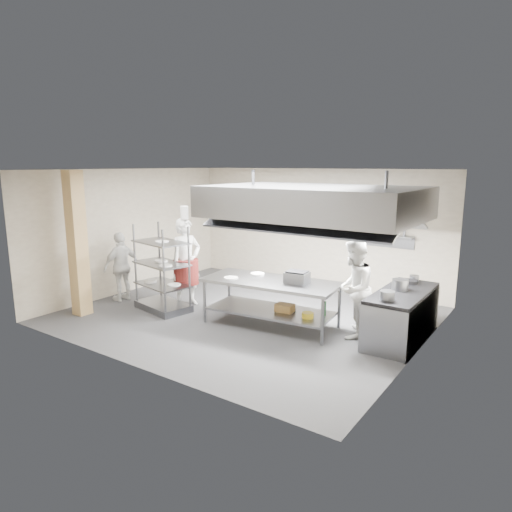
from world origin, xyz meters
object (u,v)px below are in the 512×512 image
Objects in this scene: chef_line at (353,289)px; griddle at (297,278)px; chef_head at (186,262)px; cooking_range at (401,317)px; island at (271,303)px; pass_rack at (162,268)px; stockpot at (400,285)px; chef_plating at (122,266)px.

chef_line is 1.06m from griddle.
chef_head reaches higher than chef_line.
chef_head is at bearing -93.40° from chef_line.
cooking_range is at bearing 106.22° from chef_line.
island is 2.55m from pass_rack.
stockpot is at bearing 14.97° from griddle.
chef_plating reaches higher than stockpot.
chef_plating is at bearing -176.91° from griddle.
stockpot reaches higher than island.
chef_head is at bearing 172.52° from island.
chef_line is at bearing -151.32° from stockpot.
chef_plating reaches higher than island.
griddle is (4.26, 0.63, 0.22)m from chef_plating.
griddle is at bearing 23.12° from pass_rack.
chef_plating is at bearing -88.88° from chef_line.
pass_rack reaches higher than chef_plating.
cooking_range is 1.11× the size of chef_line.
chef_line is (3.99, 0.87, -0.02)m from pass_rack.
cooking_range is at bearing 13.32° from griddle.
chef_head is 2.76m from griddle.
griddle is at bearing 104.11° from chef_plating.
chef_plating is (-1.50, -0.55, -0.18)m from chef_head.
island is 1.64m from chef_line.
cooking_range is 7.00× the size of stockpot.
pass_rack is 1.03× the size of chef_line.
griddle reaches higher than stockpot.
griddle is (-1.03, -0.25, 0.11)m from chef_line.
island is 0.77m from griddle.
chef_line is at bearing -155.47° from cooking_range.
stockpot is at bearing 110.36° from chef_line.
cooking_range is 4.73× the size of griddle.
chef_head is at bearing -170.95° from stockpot.
stockpot is (-0.07, 0.03, 0.58)m from cooking_range.
chef_line is at bearing 23.63° from pass_rack.
griddle is (2.76, 0.07, 0.03)m from chef_head.
chef_line is (3.79, 0.33, -0.08)m from chef_head.
chef_head is 4.63× the size of griddle.
island reaches higher than cooking_range.
griddle is at bearing -72.93° from chef_head.
pass_rack is at bearing -86.04° from chef_line.
chef_line is at bearing 105.17° from chef_plating.
stockpot is (0.72, 0.39, 0.10)m from chef_line.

